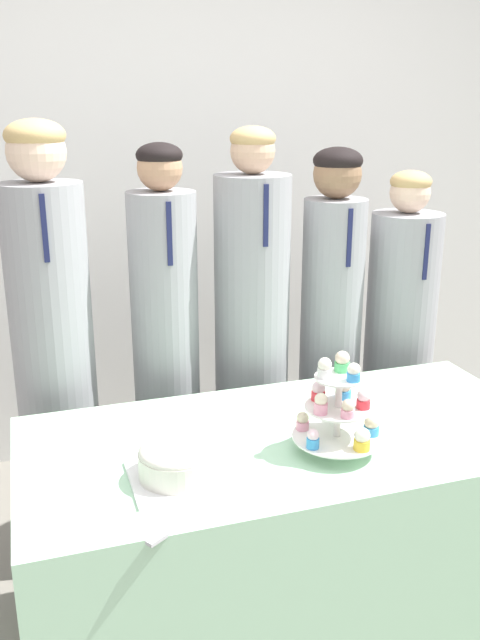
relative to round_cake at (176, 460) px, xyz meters
The scene contains 10 objects.
wall_back 1.78m from the round_cake, 76.48° to the left, with size 9.00×0.06×2.70m.
table 0.59m from the round_cake, 20.09° to the left, with size 1.65×0.78×0.72m.
round_cake is the anchor object (origin of this frame).
cake_knife 0.24m from the round_cake, 104.74° to the right, with size 0.22×0.15×0.01m.
cupcake_stand 0.49m from the round_cake, ahead, with size 0.26×0.26×0.29m.
student_0 0.83m from the round_cake, 108.79° to the left, with size 0.29×0.29×1.65m.
student_1 0.80m from the round_cake, 79.84° to the left, with size 0.25×0.26×1.57m.
student_2 0.92m from the round_cake, 58.40° to the left, with size 0.29×0.29×1.62m.
student_3 1.14m from the round_cake, 43.63° to the left, with size 0.25×0.25×1.54m.
student_4 1.40m from the round_cake, 34.41° to the left, with size 0.29×0.30×1.44m.
Camera 1 is at (-0.73, -1.35, 1.69)m, focal length 38.00 mm.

